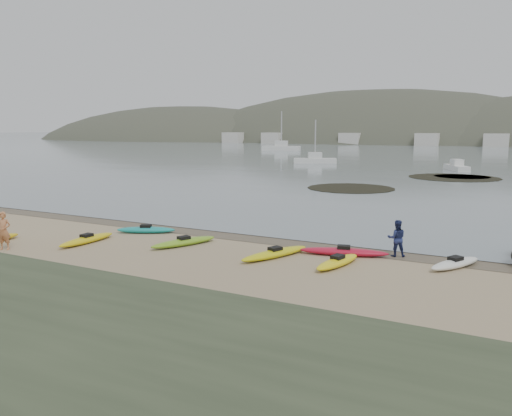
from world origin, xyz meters
The scene contains 9 objects.
ground centered at (0.00, 0.00, 0.00)m, with size 600.00×600.00×0.00m, color tan.
wet_sand centered at (0.00, -0.30, 0.00)m, with size 60.00×60.00×0.00m, color brown.
water centered at (0.00, 300.00, 0.01)m, with size 1200.00×1200.00×0.00m, color slate.
kayaks centered at (-0.13, -3.48, 0.17)m, with size 22.11×8.93×0.34m.
person_west centered at (-9.02, -7.97, 0.89)m, with size 0.65×0.43×1.79m, color #C87F50.
person_east centered at (7.38, -0.80, 0.82)m, with size 0.79×0.62×1.63m, color navy.
kelp_mats centered at (3.33, 33.26, 0.03)m, with size 16.42×24.43×0.04m.
moored_boats centered at (-2.19, 82.96, 0.58)m, with size 96.11×79.21×1.33m.
far_town centered at (6.00, 145.00, 2.00)m, with size 199.00×5.00×4.00m.
Camera 1 is at (11.83, -22.57, 5.58)m, focal length 35.00 mm.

